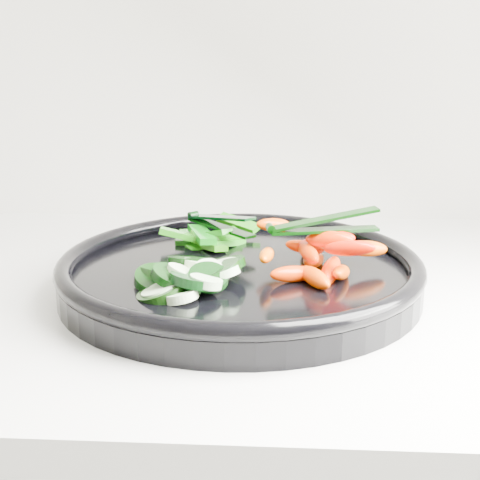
{
  "coord_description": "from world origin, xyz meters",
  "views": [
    {
      "loc": [
        0.1,
        1.02,
        1.17
      ],
      "look_at": [
        0.06,
        1.67,
        0.99
      ],
      "focal_mm": 50.0,
      "sensor_mm": 36.0,
      "label": 1
    }
  ],
  "objects": [
    {
      "name": "veggie_tray",
      "position": [
        0.06,
        1.67,
        0.95
      ],
      "size": [
        0.42,
        0.42,
        0.04
      ],
      "color": "black",
      "rests_on": "counter"
    },
    {
      "name": "cucumber_pile",
      "position": [
        0.01,
        1.62,
        0.96
      ],
      "size": [
        0.12,
        0.12,
        0.04
      ],
      "color": "black",
      "rests_on": "veggie_tray"
    },
    {
      "name": "pepper_pile",
      "position": [
        0.02,
        1.76,
        0.96
      ],
      "size": [
        0.11,
        0.11,
        0.04
      ],
      "color": "#24710A",
      "rests_on": "veggie_tray"
    },
    {
      "name": "carrot_pile",
      "position": [
        0.14,
        1.66,
        0.97
      ],
      "size": [
        0.14,
        0.14,
        0.05
      ],
      "color": "#FC2300",
      "rests_on": "veggie_tray"
    },
    {
      "name": "tong_carrot",
      "position": [
        0.14,
        1.67,
        1.0
      ],
      "size": [
        0.11,
        0.04,
        0.02
      ],
      "color": "black",
      "rests_on": "carrot_pile"
    },
    {
      "name": "tong_pepper",
      "position": [
        0.03,
        1.77,
        0.98
      ],
      "size": [
        0.09,
        0.09,
        0.02
      ],
      "color": "black",
      "rests_on": "pepper_pile"
    }
  ]
}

